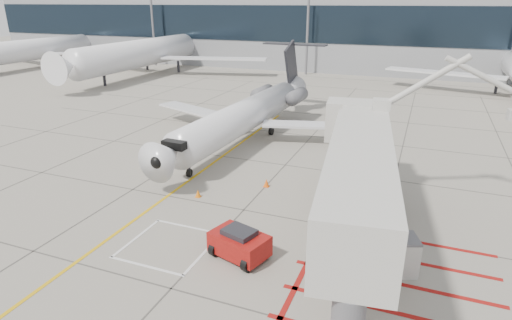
% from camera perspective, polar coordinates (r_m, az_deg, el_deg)
% --- Properties ---
extents(ground_plane, '(260.00, 260.00, 0.00)m').
position_cam_1_polar(ground_plane, '(22.56, -5.75, -10.97)').
color(ground_plane, gray).
rests_on(ground_plane, ground).
extents(regional_jet, '(24.37, 30.08, 7.60)m').
position_cam_1_polar(regional_jet, '(35.17, -3.16, 7.42)').
color(regional_jet, silver).
rests_on(regional_jet, ground_plane).
extents(jet_bridge, '(11.49, 20.11, 7.63)m').
position_cam_1_polar(jet_bridge, '(19.79, 13.42, -3.69)').
color(jet_bridge, beige).
rests_on(jet_bridge, ground_plane).
extents(pushback_tug, '(3.12, 2.43, 1.60)m').
position_cam_1_polar(pushback_tug, '(20.97, -2.23, -10.96)').
color(pushback_tug, maroon).
rests_on(pushback_tug, ground_plane).
extents(baggage_cart, '(1.95, 1.58, 1.06)m').
position_cam_1_polar(baggage_cart, '(24.01, 10.93, -7.73)').
color(baggage_cart, '#4F4F53').
rests_on(baggage_cart, ground_plane).
extents(ground_power_unit, '(2.57, 2.03, 1.78)m').
position_cam_1_polar(ground_power_unit, '(20.84, 17.52, -11.94)').
color(ground_power_unit, beige).
rests_on(ground_power_unit, ground_plane).
extents(cone_nose, '(0.36, 0.36, 0.50)m').
position_cam_1_polar(cone_nose, '(27.48, -7.74, -4.42)').
color(cone_nose, orange).
rests_on(cone_nose, ground_plane).
extents(cone_side, '(0.38, 0.38, 0.53)m').
position_cam_1_polar(cone_side, '(28.70, 1.40, -3.07)').
color(cone_side, '#F35A0C').
rests_on(cone_side, ground_plane).
extents(terminal_building, '(180.00, 28.00, 14.00)m').
position_cam_1_polar(terminal_building, '(87.09, 23.15, 15.81)').
color(terminal_building, gray).
rests_on(terminal_building, ground_plane).
extents(terminal_glass_band, '(180.00, 0.10, 6.00)m').
position_cam_1_polar(terminal_glass_band, '(73.01, 23.29, 15.98)').
color(terminal_glass_band, black).
rests_on(terminal_glass_band, ground_plane).
extents(bg_aircraft_a, '(34.34, 38.16, 11.45)m').
position_cam_1_polar(bg_aircraft_a, '(93.06, -26.50, 14.74)').
color(bg_aircraft_a, silver).
rests_on(bg_aircraft_a, ground_plane).
extents(bg_aircraft_b, '(38.98, 43.31, 12.99)m').
position_cam_1_polar(bg_aircraft_b, '(76.84, -13.60, 16.04)').
color(bg_aircraft_b, silver).
rests_on(bg_aircraft_b, ground_plane).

